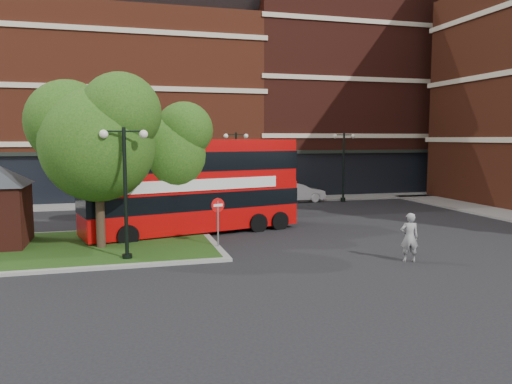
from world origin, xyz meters
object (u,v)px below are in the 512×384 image
object	(u,v)px
car_silver	(143,198)
car_white	(296,192)
bus	(193,180)
woman	(409,237)

from	to	relation	value
car_silver	car_white	size ratio (longest dim) A/B	1.03
bus	car_silver	bearing A→B (deg)	87.70
bus	car_silver	distance (m)	9.70
car_silver	bus	bearing A→B (deg)	-161.51
woman	car_silver	bearing A→B (deg)	-47.09
bus	car_white	xyz separation A→B (m)	(8.90, 10.02, -1.92)
woman	car_silver	size ratio (longest dim) A/B	0.42
car_white	bus	bearing A→B (deg)	135.45
bus	woman	world-z (taller)	bus
woman	car_white	xyz separation A→B (m)	(1.93, 17.73, -0.22)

